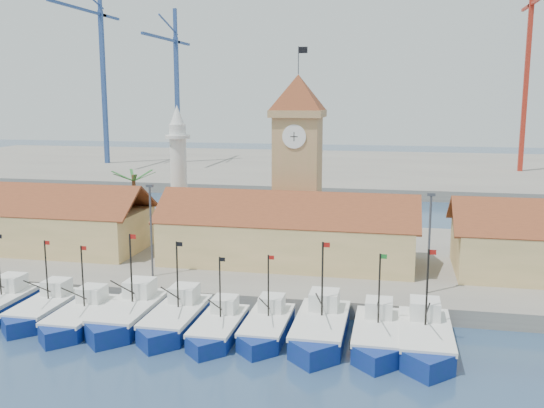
# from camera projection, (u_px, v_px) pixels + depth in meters

# --- Properties ---
(ground) EXTENTS (400.00, 400.00, 0.00)m
(ground) POSITION_uv_depth(u_px,v_px,m) (241.00, 350.00, 45.41)
(ground) COLOR navy
(ground) RESTS_ON ground
(quay) EXTENTS (140.00, 32.00, 1.50)m
(quay) POSITION_uv_depth(u_px,v_px,m) (294.00, 258.00, 68.43)
(quay) COLOR gray
(quay) RESTS_ON ground
(terminal) EXTENTS (240.00, 80.00, 2.00)m
(terminal) POSITION_uv_depth(u_px,v_px,m) (351.00, 169.00, 151.35)
(terminal) COLOR gray
(terminal) RESTS_ON ground
(boat_1) EXTENTS (3.41, 9.34, 7.06)m
(boat_1) POSITION_uv_depth(u_px,v_px,m) (43.00, 310.00, 51.74)
(boat_1) COLOR navy
(boat_1) RESTS_ON ground
(boat_2) EXTENTS (3.41, 9.35, 7.08)m
(boat_2) POSITION_uv_depth(u_px,v_px,m) (80.00, 319.00, 49.86)
(boat_2) COLOR navy
(boat_2) RESTS_ON ground
(boat_3) EXTENTS (3.85, 10.56, 7.99)m
(boat_3) POSITION_uv_depth(u_px,v_px,m) (128.00, 315.00, 50.30)
(boat_3) COLOR navy
(boat_3) RESTS_ON ground
(boat_4) EXTENTS (3.65, 10.01, 7.58)m
(boat_4) POSITION_uv_depth(u_px,v_px,m) (175.00, 320.00, 49.31)
(boat_4) COLOR navy
(boat_4) RESTS_ON ground
(boat_5) EXTENTS (3.24, 8.89, 6.72)m
(boat_5) POSITION_uv_depth(u_px,v_px,m) (218.00, 329.00, 47.64)
(boat_5) COLOR navy
(boat_5) RESTS_ON ground
(boat_6) EXTENTS (3.30, 9.05, 6.85)m
(boat_6) POSITION_uv_depth(u_px,v_px,m) (266.00, 329.00, 47.78)
(boat_6) COLOR navy
(boat_6) RESTS_ON ground
(boat_7) EXTENTS (3.92, 10.73, 8.12)m
(boat_7) POSITION_uv_depth(u_px,v_px,m) (320.00, 331.00, 47.01)
(boat_7) COLOR navy
(boat_7) RESTS_ON ground
(boat_8) EXTENTS (3.60, 9.86, 7.46)m
(boat_8) POSITION_uv_depth(u_px,v_px,m) (377.00, 337.00, 45.92)
(boat_8) COLOR navy
(boat_8) RESTS_ON ground
(boat_9) EXTENTS (3.88, 10.64, 8.05)m
(boat_9) POSITION_uv_depth(u_px,v_px,m) (425.00, 341.00, 45.06)
(boat_9) COLOR navy
(boat_9) RESTS_ON ground
(hall_left) EXTENTS (31.20, 10.13, 7.61)m
(hall_left) POSITION_uv_depth(u_px,v_px,m) (17.00, 226.00, 70.33)
(hall_left) COLOR #E9C280
(hall_left) RESTS_ON quay
(hall_center) EXTENTS (27.04, 10.13, 7.61)m
(hall_center) POSITION_uv_depth(u_px,v_px,m) (288.00, 238.00, 64.01)
(hall_center) COLOR #E9C280
(hall_center) RESTS_ON quay
(clock_tower) EXTENTS (5.80, 5.80, 22.70)m
(clock_tower) POSITION_uv_depth(u_px,v_px,m) (298.00, 158.00, 68.40)
(clock_tower) COLOR tan
(clock_tower) RESTS_ON quay
(minaret) EXTENTS (3.00, 3.00, 16.30)m
(minaret) POSITION_uv_depth(u_px,v_px,m) (179.00, 172.00, 73.69)
(minaret) COLOR silver
(minaret) RESTS_ON quay
(palm_tree) EXTENTS (5.60, 5.03, 8.39)m
(palm_tree) POSITION_uv_depth(u_px,v_px,m) (134.00, 201.00, 73.35)
(palm_tree) COLOR brown
(palm_tree) RESTS_ON quay
(lamp_posts) EXTENTS (80.70, 0.25, 9.03)m
(lamp_posts) POSITION_uv_depth(u_px,v_px,m) (278.00, 232.00, 55.76)
(lamp_posts) COLOR #3F3F44
(lamp_posts) RESTS_ON quay
(crane_blue_far) EXTENTS (1.00, 33.45, 44.82)m
(crane_blue_far) POSITION_uv_depth(u_px,v_px,m) (100.00, 63.00, 149.91)
(crane_blue_far) COLOR navy
(crane_blue_far) RESTS_ON terminal
(crane_blue_near) EXTENTS (1.00, 30.82, 38.56)m
(crane_blue_near) POSITION_uv_depth(u_px,v_px,m) (175.00, 79.00, 153.16)
(crane_blue_near) COLOR navy
(crane_blue_near) RESTS_ON terminal
(crane_red_right) EXTENTS (1.00, 34.81, 44.75)m
(crane_red_right) POSITION_uv_depth(u_px,v_px,m) (529.00, 59.00, 132.73)
(crane_red_right) COLOR #AD291A
(crane_red_right) RESTS_ON terminal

